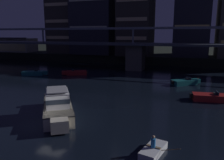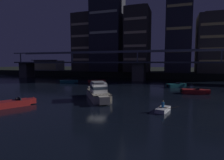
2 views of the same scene
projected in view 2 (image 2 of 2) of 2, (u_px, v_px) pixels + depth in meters
The scene contains 16 objects.
ground_plane at pixel (97, 102), 26.98m from camera, with size 400.00×400.00×0.00m, color black.
far_riverbank at pixel (154, 71), 103.67m from camera, with size 240.00×80.00×2.20m, color black.
river_bridge at pixel (139, 66), 58.08m from camera, with size 94.68×6.40×9.38m.
tower_west_low at pixel (87, 43), 80.59m from camera, with size 9.32×12.36×24.33m.
tower_west_tall at pixel (108, 24), 73.39m from camera, with size 11.92×10.27×37.72m.
tower_central at pixel (138, 40), 70.09m from camera, with size 8.63×11.20×24.16m.
tower_east_tall at pixel (179, 20), 67.43m from camera, with size 8.59×13.21×38.02m.
tower_east_low at pixel (216, 44), 62.69m from camera, with size 11.96×10.44×20.13m.
waterfront_pavilion at pixel (49, 65), 83.06m from camera, with size 12.40×7.40×4.70m.
cabin_cruiser_near_left at pixel (98, 93), 28.81m from camera, with size 6.79×8.74×2.79m.
speedboat_mid_left at pixel (195, 91), 34.05m from camera, with size 5.23×2.22×1.16m.
speedboat_mid_center at pixel (97, 81), 51.90m from camera, with size 4.90×3.51×1.16m.
speedboat_mid_right at pixel (176, 85), 42.98m from camera, with size 4.64×4.08×1.16m.
speedboat_far_left at pixel (68, 82), 51.53m from camera, with size 4.95×3.38×1.16m.
speedboat_far_center at pixel (15, 103), 24.21m from camera, with size 3.61×4.86×1.16m.
dinghy_with_paddler at pixel (163, 109), 21.64m from camera, with size 2.61×2.79×1.36m.
Camera 2 is at (10.60, -24.45, 5.75)m, focal length 29.57 mm.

